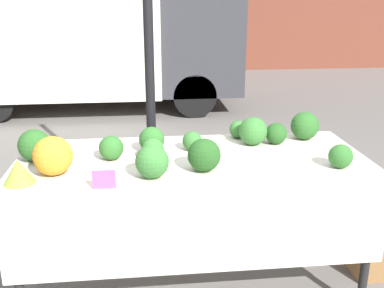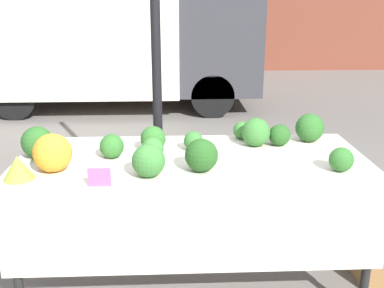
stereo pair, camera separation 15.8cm
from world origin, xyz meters
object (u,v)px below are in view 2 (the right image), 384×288
(orange_cauliflower, at_px, (52,153))
(produce_crate, at_px, (381,254))
(parked_truck, at_px, (108,25))
(price_sign, at_px, (99,177))

(orange_cauliflower, relative_size, produce_crate, 0.57)
(produce_crate, bearing_deg, parked_truck, 115.34)
(orange_cauliflower, distance_m, price_sign, 0.36)
(price_sign, xyz_separation_m, produce_crate, (1.73, 0.46, -0.76))
(orange_cauliflower, height_order, produce_crate, orange_cauliflower)
(price_sign, distance_m, produce_crate, 1.94)
(parked_truck, distance_m, orange_cauliflower, 5.32)
(parked_truck, xyz_separation_m, price_sign, (0.67, -5.51, -0.40))
(parked_truck, height_order, orange_cauliflower, parked_truck)
(orange_cauliflower, xyz_separation_m, price_sign, (0.28, -0.22, -0.06))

